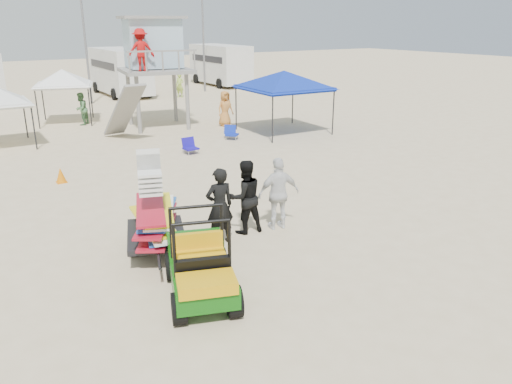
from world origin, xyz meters
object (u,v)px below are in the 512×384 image
utility_cart (200,260)px  canopy_blue (284,74)px  surf_trailer (154,217)px  man_left (220,206)px  lifeguard_tower (151,48)px

utility_cart → canopy_blue: 15.62m
surf_trailer → canopy_blue: bearing=42.5°
surf_trailer → man_left: bearing=-11.2°
surf_trailer → man_left: surf_trailer is taller
lifeguard_tower → surf_trailer: bearing=-111.6°
utility_cart → surf_trailer: (0.00, 2.33, 0.08)m
surf_trailer → canopy_blue: size_ratio=0.69×
utility_cart → lifeguard_tower: bearing=71.3°
utility_cart → man_left: 2.54m
utility_cart → man_left: size_ratio=1.33×
surf_trailer → canopy_blue: (10.19, 9.34, 1.89)m
surf_trailer → lifeguard_tower: lifeguard_tower is taller
surf_trailer → lifeguard_tower: bearing=68.4°
surf_trailer → man_left: 1.55m
surf_trailer → canopy_blue: 13.95m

